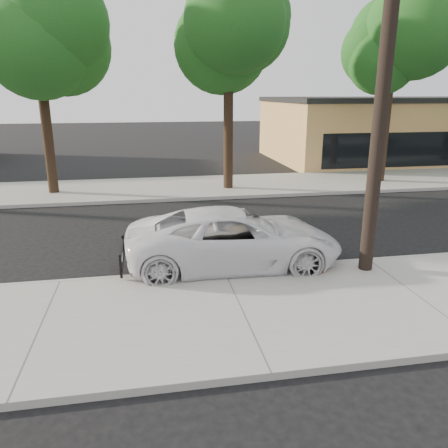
# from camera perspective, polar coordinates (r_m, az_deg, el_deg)

# --- Properties ---
(ground) EXTENTS (120.00, 120.00, 0.00)m
(ground) POSITION_cam_1_polar(r_m,az_deg,el_deg) (13.23, -1.68, -3.05)
(ground) COLOR black
(ground) RESTS_ON ground
(near_sidewalk) EXTENTS (90.00, 4.40, 0.15)m
(near_sidewalk) POSITION_cam_1_polar(r_m,az_deg,el_deg) (9.32, 2.34, -11.47)
(near_sidewalk) COLOR gray
(near_sidewalk) RESTS_ON ground
(far_sidewalk) EXTENTS (90.00, 5.00, 0.15)m
(far_sidewalk) POSITION_cam_1_polar(r_m,az_deg,el_deg) (21.35, -5.11, 4.79)
(far_sidewalk) COLOR gray
(far_sidewalk) RESTS_ON ground
(curb_near) EXTENTS (90.00, 0.12, 0.16)m
(curb_near) POSITION_cam_1_polar(r_m,az_deg,el_deg) (11.27, -0.08, -6.26)
(curb_near) COLOR #9E9B93
(curb_near) RESTS_ON ground
(building_main) EXTENTS (18.00, 10.00, 4.00)m
(building_main) POSITION_cam_1_polar(r_m,az_deg,el_deg) (33.55, 22.38, 11.30)
(building_main) COLOR tan
(building_main) RESTS_ON ground
(utility_pole) EXTENTS (1.40, 0.34, 9.00)m
(utility_pole) POSITION_cam_1_polar(r_m,az_deg,el_deg) (11.04, 20.13, 16.92)
(utility_pole) COLOR black
(utility_pole) RESTS_ON near_sidewalk
(tree_b) EXTENTS (4.34, 4.20, 8.45)m
(tree_b) POSITION_cam_1_polar(r_m,az_deg,el_deg) (20.82, -22.68, 20.16)
(tree_b) COLOR black
(tree_b) RESTS_ON far_sidewalk
(tree_c) EXTENTS (4.96, 4.80, 9.55)m
(tree_c) POSITION_cam_1_polar(r_m,az_deg,el_deg) (20.50, 1.34, 23.56)
(tree_c) COLOR black
(tree_c) RESTS_ON far_sidewalk
(tree_d) EXTENTS (4.50, 4.35, 8.75)m
(tree_d) POSITION_cam_1_polar(r_m,az_deg,el_deg) (23.63, 21.80, 20.23)
(tree_d) COLOR black
(tree_d) RESTS_ON far_sidewalk
(police_cruiser) EXTENTS (5.72, 2.78, 1.57)m
(police_cruiser) POSITION_cam_1_polar(r_m,az_deg,el_deg) (11.57, 1.34, -1.89)
(police_cruiser) COLOR white
(police_cruiser) RESTS_ON ground
(traffic_cone) EXTENTS (0.47, 0.47, 0.69)m
(traffic_cone) POSITION_cam_1_polar(r_m,az_deg,el_deg) (11.35, 12.49, -4.28)
(traffic_cone) COLOR #DC520B
(traffic_cone) RESTS_ON near_sidewalk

